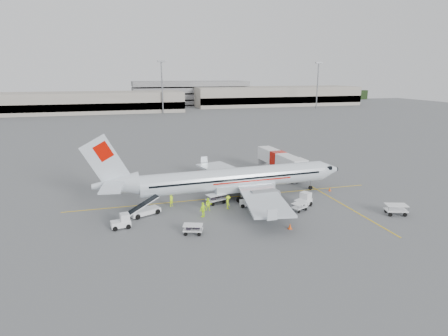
{
  "coord_description": "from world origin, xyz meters",
  "views": [
    {
      "loc": [
        -14.23,
        -48.3,
        17.05
      ],
      "look_at": [
        0.0,
        2.0,
        3.8
      ],
      "focal_mm": 30.0,
      "sensor_mm": 36.0,
      "label": 1
    }
  ],
  "objects_px": {
    "tug_mid": "(247,201)",
    "jet_bridge": "(278,163)",
    "aircraft": "(237,164)",
    "tug_fore": "(303,200)",
    "belt_loader": "(144,205)",
    "tug_aft": "(121,221)"
  },
  "relations": [
    {
      "from": "jet_bridge",
      "to": "belt_loader",
      "type": "xyz_separation_m",
      "value": [
        -23.59,
        -13.1,
        -0.66
      ]
    },
    {
      "from": "aircraft",
      "to": "tug_fore",
      "type": "distance_m",
      "value": 10.19
    },
    {
      "from": "aircraft",
      "to": "tug_fore",
      "type": "relative_size",
      "value": 15.06
    },
    {
      "from": "aircraft",
      "to": "jet_bridge",
      "type": "xyz_separation_m",
      "value": [
        10.64,
        9.84,
        -2.83
      ]
    },
    {
      "from": "tug_mid",
      "to": "belt_loader",
      "type": "bearing_deg",
      "value": -169.71
    },
    {
      "from": "aircraft",
      "to": "tug_mid",
      "type": "bearing_deg",
      "value": -87.59
    },
    {
      "from": "aircraft",
      "to": "belt_loader",
      "type": "height_order",
      "value": "aircraft"
    },
    {
      "from": "aircraft",
      "to": "tug_mid",
      "type": "xyz_separation_m",
      "value": [
        0.33,
        -3.8,
        -4.09
      ]
    },
    {
      "from": "tug_fore",
      "to": "aircraft",
      "type": "bearing_deg",
      "value": 114.19
    },
    {
      "from": "jet_bridge",
      "to": "tug_fore",
      "type": "xyz_separation_m",
      "value": [
        -3.23,
        -15.61,
        -1.13
      ]
    },
    {
      "from": "tug_aft",
      "to": "tug_fore",
      "type": "bearing_deg",
      "value": -6.77
    },
    {
      "from": "aircraft",
      "to": "tug_fore",
      "type": "xyz_separation_m",
      "value": [
        7.4,
        -5.77,
        -3.96
      ]
    },
    {
      "from": "tug_mid",
      "to": "aircraft",
      "type": "bearing_deg",
      "value": 107.53
    },
    {
      "from": "belt_loader",
      "to": "tug_fore",
      "type": "relative_size",
      "value": 2.16
    },
    {
      "from": "tug_fore",
      "to": "tug_aft",
      "type": "xyz_separation_m",
      "value": [
        -23.25,
        -0.86,
        -0.08
      ]
    },
    {
      "from": "tug_fore",
      "to": "tug_mid",
      "type": "relative_size",
      "value": 1.17
    },
    {
      "from": "tug_mid",
      "to": "tug_aft",
      "type": "xyz_separation_m",
      "value": [
        -16.17,
        -2.83,
        0.05
      ]
    },
    {
      "from": "jet_bridge",
      "to": "tug_aft",
      "type": "height_order",
      "value": "jet_bridge"
    },
    {
      "from": "aircraft",
      "to": "belt_loader",
      "type": "bearing_deg",
      "value": -168.37
    },
    {
      "from": "tug_mid",
      "to": "jet_bridge",
      "type": "bearing_deg",
      "value": 65.5
    },
    {
      "from": "belt_loader",
      "to": "tug_fore",
      "type": "height_order",
      "value": "belt_loader"
    },
    {
      "from": "aircraft",
      "to": "tug_mid",
      "type": "distance_m",
      "value": 5.59
    }
  ]
}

